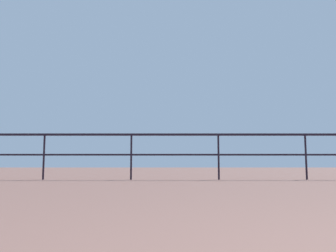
{
  "coord_description": "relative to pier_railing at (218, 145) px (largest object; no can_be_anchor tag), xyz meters",
  "views": [
    {
      "loc": [
        -1.16,
        -0.11,
        0.37
      ],
      "look_at": [
        -1.14,
        7.19,
        1.17
      ],
      "focal_mm": 36.39,
      "sensor_mm": 36.0,
      "label": 1
    }
  ],
  "objects": [
    {
      "name": "pier_railing",
      "position": [
        0.0,
        0.0,
        0.0
      ],
      "size": [
        24.03,
        0.05,
        1.05
      ],
      "color": "black",
      "rests_on": "ground_plane"
    }
  ]
}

